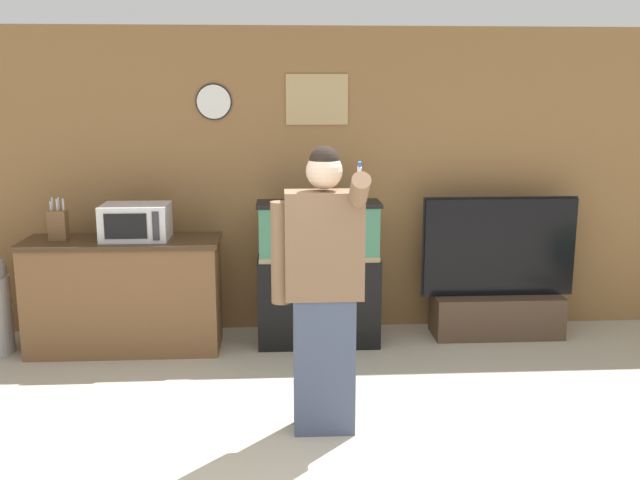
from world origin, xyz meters
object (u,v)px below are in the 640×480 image
at_px(microwave, 136,222).
at_px(person_standing, 323,287).
at_px(knife_block, 58,224).
at_px(tv_on_stand, 497,296).
at_px(counter_island, 125,295).
at_px(aquarium_on_stand, 319,274).

height_order(microwave, person_standing, person_standing).
distance_m(knife_block, tv_on_stand, 3.67).
bearing_deg(counter_island, person_standing, -44.97).
relative_size(microwave, tv_on_stand, 0.40).
height_order(counter_island, knife_block, knife_block).
height_order(microwave, tv_on_stand, tv_on_stand).
bearing_deg(knife_block, aquarium_on_stand, 0.49).
distance_m(aquarium_on_stand, person_standing, 1.58).
height_order(aquarium_on_stand, tv_on_stand, tv_on_stand).
bearing_deg(aquarium_on_stand, counter_island, -178.61).
relative_size(knife_block, tv_on_stand, 0.25).
xyz_separation_m(aquarium_on_stand, tv_on_stand, (1.54, 0.13, -0.25)).
relative_size(counter_island, person_standing, 0.88).
distance_m(counter_island, knife_block, 0.76).
bearing_deg(aquarium_on_stand, microwave, -178.80).
distance_m(counter_island, microwave, 0.61).
relative_size(knife_block, person_standing, 0.19).
height_order(aquarium_on_stand, person_standing, person_standing).
distance_m(microwave, knife_block, 0.61).
bearing_deg(microwave, counter_island, -176.38).
height_order(counter_island, microwave, microwave).
bearing_deg(person_standing, knife_block, 142.60).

